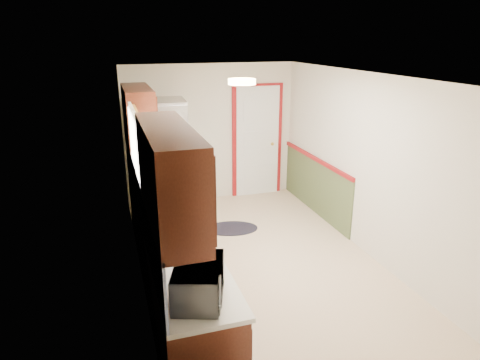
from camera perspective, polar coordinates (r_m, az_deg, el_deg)
room_shell at (r=5.26m, az=2.68°, el=0.60°), size 3.20×5.20×2.52m
kitchen_run at (r=4.86m, az=-10.04°, el=-6.17°), size 0.63×4.00×2.20m
back_wall_trim at (r=7.67m, az=3.93°, el=3.96°), size 1.12×2.30×2.08m
ceiling_fixture at (r=4.74m, az=0.26°, el=12.99°), size 0.30×0.30×0.06m
microwave at (r=3.27m, az=-5.55°, el=-12.95°), size 0.44×0.59×0.35m
refrigerator at (r=6.86m, az=-10.41°, el=2.52°), size 0.84×0.82×1.92m
rug at (r=6.65m, az=-1.14°, el=-6.46°), size 0.90×0.69×0.01m
cooktop at (r=6.23m, az=-11.65°, el=0.71°), size 0.55×0.66×0.02m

